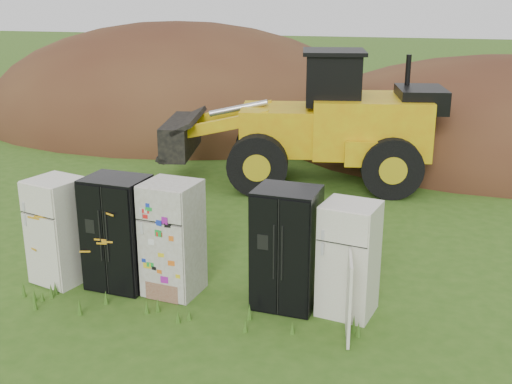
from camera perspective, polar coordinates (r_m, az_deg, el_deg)
ground at (r=10.81m, az=-4.78°, el=-9.04°), size 120.00×120.00×0.00m
fridge_leftmost at (r=11.43m, az=-17.14°, el=-3.29°), size 1.00×0.98×1.83m
fridge_black_side at (r=10.96m, az=-12.13°, el=-3.54°), size 1.08×0.89×1.91m
fridge_sticker at (r=10.58m, az=-7.42°, el=-4.10°), size 0.95×0.90×1.90m
fridge_black_right at (r=10.08m, az=2.72°, el=-4.99°), size 1.04×0.90×1.94m
fridge_open_door at (r=9.96m, az=8.25°, el=-5.91°), size 0.95×0.90×1.79m
wheel_loader at (r=16.45m, az=3.75°, el=6.60°), size 7.41×3.97×3.40m
dirt_mound_right at (r=21.67m, az=21.44°, el=3.50°), size 14.28×10.47×5.83m
dirt_mound_left at (r=24.82m, az=-6.74°, el=6.28°), size 15.44×11.58×7.42m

